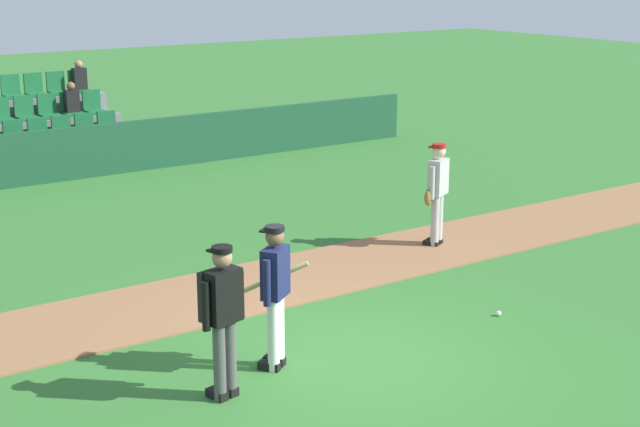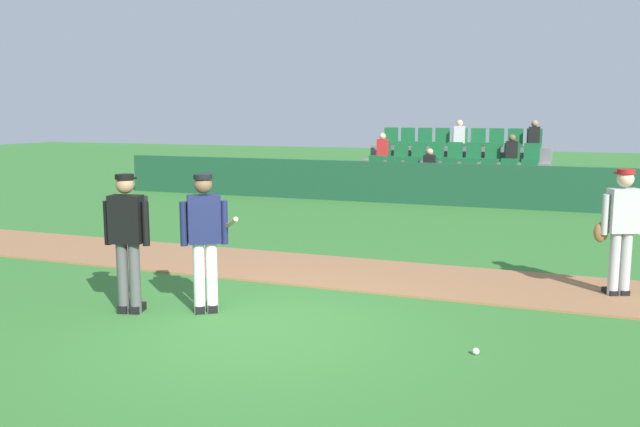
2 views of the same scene
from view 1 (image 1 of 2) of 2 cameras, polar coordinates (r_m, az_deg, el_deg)
name	(u,v)px [view 1 (image 1 of 2)]	position (r m, az deg, el deg)	size (l,w,h in m)	color
ground_plane	(350,360)	(11.87, 1.78, -8.64)	(80.00, 80.00, 0.00)	#33702D
infield_dirt_path	(229,292)	(14.17, -5.39, -4.64)	(28.00, 2.04, 0.03)	#936642
dugout_fence	(32,158)	(21.52, -16.66, 3.14)	(20.00, 0.16, 1.15)	#19472D
stadium_bleachers	(4,143)	(23.28, -18.15, 4.00)	(5.55, 2.95, 2.30)	slate
batter_navy_jersey	(275,291)	(11.32, -2.66, -4.59)	(0.73, 0.70, 1.76)	white
umpire_home_plate	(222,313)	(10.60, -5.79, -5.86)	(0.58, 0.37, 1.76)	#4C4C4C
runner_grey_jersey	(437,191)	(16.21, 6.93, 1.33)	(0.65, 0.42, 1.76)	#B2B2B2
baseball	(499,314)	(13.45, 10.50, -5.83)	(0.07, 0.07, 0.07)	white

